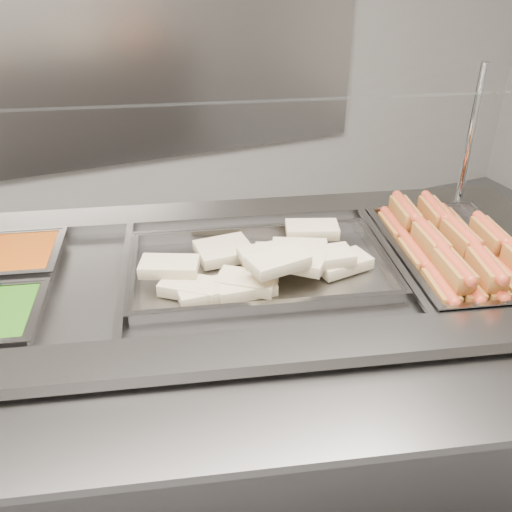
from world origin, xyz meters
name	(u,v)px	position (x,y,z in m)	size (l,w,h in m)	color
back_panel	(122,62)	(0.00, 2.45, 1.20)	(3.00, 0.04, 1.20)	#9C9792
steam_counter	(240,389)	(-0.09, 0.42, 0.50)	(2.25, 1.43, 1.00)	slate
tray_rail	(266,418)	(-0.24, -0.13, 0.94)	(2.00, 0.90, 0.06)	gray
sneeze_guard	(227,108)	(-0.03, 0.65, 1.40)	(1.85, 0.79, 0.49)	silver
pan_hotdogs	(455,262)	(0.58, 0.24, 0.95)	(0.52, 0.69, 0.11)	gray
pan_wraps	(260,271)	(-0.03, 0.40, 0.97)	(0.84, 0.62, 0.08)	gray
pan_beans	(5,266)	(-0.74, 0.76, 0.95)	(0.39, 0.34, 0.11)	gray
hotdogs_in_buns	(451,248)	(0.55, 0.23, 1.01)	(0.41, 0.61, 0.13)	#9E6921
tortilla_wraps	(261,262)	(-0.03, 0.38, 1.01)	(0.68, 0.37, 0.11)	beige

